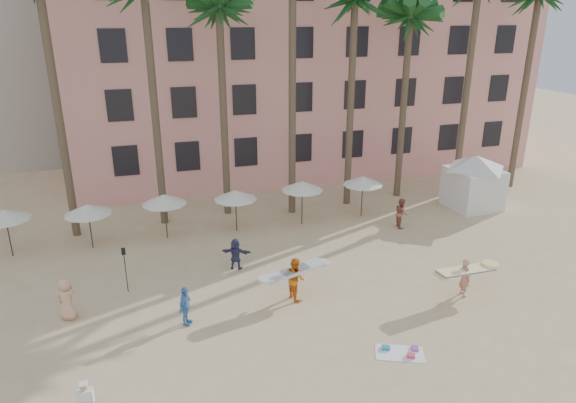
{
  "coord_description": "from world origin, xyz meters",
  "views": [
    {
      "loc": [
        -5.89,
        -15.02,
        12.07
      ],
      "look_at": [
        0.25,
        6.0,
        4.0
      ],
      "focal_mm": 32.0,
      "sensor_mm": 36.0,
      "label": 1
    }
  ],
  "objects_px": {
    "cabana": "(474,177)",
    "carrier_yellow": "(465,275)",
    "pink_hotel": "(299,66)",
    "carrier_white": "(295,277)"
  },
  "relations": [
    {
      "from": "carrier_yellow",
      "to": "carrier_white",
      "type": "relative_size",
      "value": 1.01
    },
    {
      "from": "carrier_yellow",
      "to": "carrier_white",
      "type": "distance_m",
      "value": 7.65
    },
    {
      "from": "pink_hotel",
      "to": "carrier_white",
      "type": "xyz_separation_m",
      "value": [
        -6.92,
        -21.73,
        -6.97
      ]
    },
    {
      "from": "cabana",
      "to": "carrier_yellow",
      "type": "relative_size",
      "value": 1.57
    },
    {
      "from": "pink_hotel",
      "to": "cabana",
      "type": "bearing_deg",
      "value": -61.27
    },
    {
      "from": "pink_hotel",
      "to": "cabana",
      "type": "relative_size",
      "value": 7.42
    },
    {
      "from": "carrier_white",
      "to": "pink_hotel",
      "type": "bearing_deg",
      "value": 72.34
    },
    {
      "from": "carrier_yellow",
      "to": "carrier_white",
      "type": "height_order",
      "value": "carrier_white"
    },
    {
      "from": "pink_hotel",
      "to": "carrier_yellow",
      "type": "distance_m",
      "value": 24.66
    },
    {
      "from": "carrier_yellow",
      "to": "carrier_white",
      "type": "bearing_deg",
      "value": 165.49
    }
  ]
}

